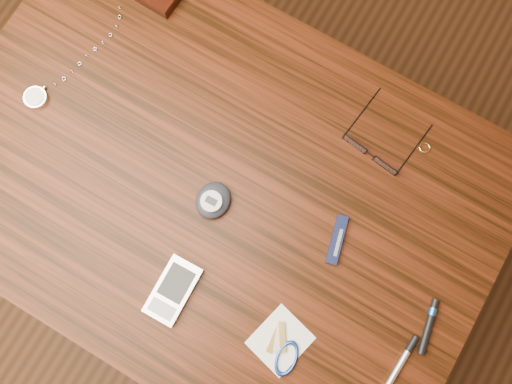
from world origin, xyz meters
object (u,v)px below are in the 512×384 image
pedometer (213,200)px  notepad_keys (283,350)px  pda_phone (173,290)px  pocket_knife (337,240)px  pocket_watch (38,95)px  silver_pen (399,366)px  desk (219,194)px  eyeglasses (372,152)px

pedometer → notepad_keys: 0.28m
pda_phone → pocket_knife: pda_phone is taller
pedometer → notepad_keys: bearing=-34.0°
pocket_watch → silver_pen: (0.78, -0.09, -0.00)m
desk → eyeglasses: 0.31m
desk → pedometer: pedometer is taller
desk → eyeglasses: (0.21, 0.19, 0.11)m
pocket_knife → silver_pen: bearing=-34.6°
eyeglasses → silver_pen: eyeglasses is taller
pda_phone → pocket_knife: size_ratio=1.24×
pda_phone → silver_pen: (0.39, 0.08, -0.00)m
pedometer → pocket_knife: pedometer is taller
notepad_keys → eyeglasses: bearing=94.9°
pocket_watch → pedometer: pedometer is taller
pda_phone → pedometer: size_ratio=1.56×
eyeglasses → pedometer: size_ratio=1.90×
pda_phone → notepad_keys: 0.21m
pocket_watch → eyeglasses: bearing=20.1°
desk → eyeglasses: size_ratio=7.50×
pedometer → eyeglasses: bearing=47.6°
silver_pen → pocket_knife: bearing=145.4°
pda_phone → pedometer: 0.17m
pda_phone → pocket_knife: 0.29m
desk → pocket_knife: size_ratio=11.34×
pocket_knife → silver_pen: size_ratio=0.67×
eyeglasses → pocket_watch: bearing=-159.9°
pocket_knife → silver_pen: pocket_knife is taller
pocket_knife → desk: bearing=-174.9°
desk → pda_phone: 0.23m
pda_phone → pocket_watch: bearing=156.6°
desk → notepad_keys: bearing=-37.0°
desk → notepad_keys: notepad_keys is taller
eyeglasses → silver_pen: size_ratio=1.02×
desk → pocket_watch: 0.38m
eyeglasses → pda_phone: size_ratio=1.22×
notepad_keys → silver_pen: (0.18, 0.07, 0.00)m
desk → pda_phone: bearing=-79.8°
pocket_watch → pocket_knife: bearing=4.1°
pocket_watch → notepad_keys: bearing=-14.9°
pocket_watch → pda_phone: bearing=-23.4°
pda_phone → pedometer: bearing=97.2°
pocket_knife → eyeglasses: bearing=97.2°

